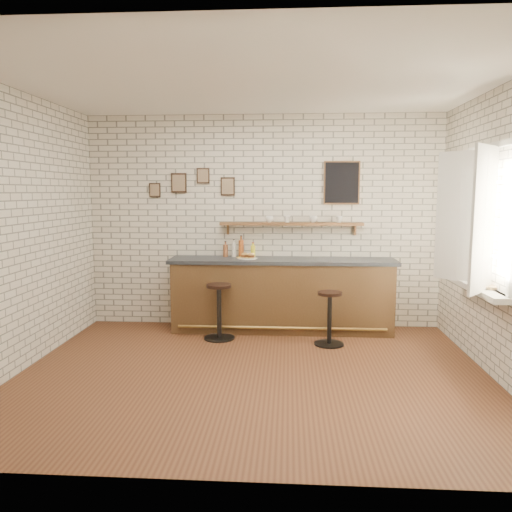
{
  "coord_description": "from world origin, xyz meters",
  "views": [
    {
      "loc": [
        0.36,
        -5.1,
        1.93
      ],
      "look_at": [
        -0.03,
        0.9,
        1.15
      ],
      "focal_mm": 35.0,
      "sensor_mm": 36.0,
      "label": 1
    }
  ],
  "objects_px": {
    "bitters_bottle_brown": "(225,250)",
    "shelf_cup_c": "(313,219)",
    "bar_counter": "(282,295)",
    "bar_stool_right": "(330,316)",
    "bitters_bottle_amber": "(241,248)",
    "shelf_cup_b": "(287,219)",
    "condiment_bottle_yellow": "(253,251)",
    "shelf_cup_d": "(339,219)",
    "sandwich_plate": "(247,258)",
    "book_upper": "(482,285)",
    "bitters_bottle_white": "(234,250)",
    "book_lower": "(483,288)",
    "shelf_cup_a": "(269,219)",
    "bar_stool_left": "(219,310)",
    "ciabatta_sandwich": "(248,255)"
  },
  "relations": [
    {
      "from": "bitters_bottle_brown",
      "to": "shelf_cup_c",
      "type": "bearing_deg",
      "value": 1.23
    },
    {
      "from": "bar_counter",
      "to": "bar_stool_right",
      "type": "height_order",
      "value": "bar_counter"
    },
    {
      "from": "bar_counter",
      "to": "bitters_bottle_amber",
      "type": "distance_m",
      "value": 0.87
    },
    {
      "from": "bar_counter",
      "to": "shelf_cup_b",
      "type": "height_order",
      "value": "shelf_cup_b"
    },
    {
      "from": "condiment_bottle_yellow",
      "to": "shelf_cup_d",
      "type": "height_order",
      "value": "shelf_cup_d"
    },
    {
      "from": "sandwich_plate",
      "to": "book_upper",
      "type": "bearing_deg",
      "value": -30.69
    },
    {
      "from": "condiment_bottle_yellow",
      "to": "shelf_cup_c",
      "type": "bearing_deg",
      "value": 1.8
    },
    {
      "from": "bar_counter",
      "to": "bitters_bottle_amber",
      "type": "height_order",
      "value": "bitters_bottle_amber"
    },
    {
      "from": "bitters_bottle_white",
      "to": "book_lower",
      "type": "xyz_separation_m",
      "value": [
        2.79,
        -1.76,
        -0.17
      ]
    },
    {
      "from": "bitters_bottle_brown",
      "to": "book_lower",
      "type": "height_order",
      "value": "bitters_bottle_brown"
    },
    {
      "from": "bitters_bottle_white",
      "to": "sandwich_plate",
      "type": "bearing_deg",
      "value": -42.37
    },
    {
      "from": "sandwich_plate",
      "to": "shelf_cup_a",
      "type": "xyz_separation_m",
      "value": [
        0.3,
        0.21,
        0.53
      ]
    },
    {
      "from": "bar_counter",
      "to": "shelf_cup_d",
      "type": "bearing_deg",
      "value": 14.31
    },
    {
      "from": "bitters_bottle_brown",
      "to": "bitters_bottle_white",
      "type": "relative_size",
      "value": 0.89
    },
    {
      "from": "sandwich_plate",
      "to": "condiment_bottle_yellow",
      "type": "xyz_separation_m",
      "value": [
        0.07,
        0.19,
        0.08
      ]
    },
    {
      "from": "bar_stool_left",
      "to": "shelf_cup_c",
      "type": "height_order",
      "value": "shelf_cup_c"
    },
    {
      "from": "book_lower",
      "to": "sandwich_plate",
      "type": "bearing_deg",
      "value": 127.77
    },
    {
      "from": "book_upper",
      "to": "shelf_cup_b",
      "type": "bearing_deg",
      "value": 163.55
    },
    {
      "from": "sandwich_plate",
      "to": "shelf_cup_c",
      "type": "distance_m",
      "value": 1.08
    },
    {
      "from": "condiment_bottle_yellow",
      "to": "bar_stool_right",
      "type": "distance_m",
      "value": 1.49
    },
    {
      "from": "shelf_cup_a",
      "to": "shelf_cup_d",
      "type": "relative_size",
      "value": 1.14
    },
    {
      "from": "bar_stool_left",
      "to": "shelf_cup_c",
      "type": "xyz_separation_m",
      "value": [
        1.25,
        0.66,
        1.15
      ]
    },
    {
      "from": "bar_counter",
      "to": "bar_stool_left",
      "type": "height_order",
      "value": "bar_counter"
    },
    {
      "from": "bitters_bottle_white",
      "to": "book_upper",
      "type": "distance_m",
      "value": 3.28
    },
    {
      "from": "bitters_bottle_brown",
      "to": "bitters_bottle_amber",
      "type": "distance_m",
      "value": 0.23
    },
    {
      "from": "bitters_bottle_brown",
      "to": "shelf_cup_b",
      "type": "relative_size",
      "value": 2.23
    },
    {
      "from": "book_lower",
      "to": "book_upper",
      "type": "relative_size",
      "value": 1.07
    },
    {
      "from": "condiment_bottle_yellow",
      "to": "book_upper",
      "type": "height_order",
      "value": "condiment_bottle_yellow"
    },
    {
      "from": "bar_counter",
      "to": "bitters_bottle_white",
      "type": "xyz_separation_m",
      "value": [
        -0.69,
        0.17,
        0.61
      ]
    },
    {
      "from": "bitters_bottle_brown",
      "to": "shelf_cup_b",
      "type": "xyz_separation_m",
      "value": [
        0.87,
        0.03,
        0.45
      ]
    },
    {
      "from": "bitters_bottle_white",
      "to": "bar_stool_left",
      "type": "bearing_deg",
      "value": -101.68
    },
    {
      "from": "bar_stool_right",
      "to": "shelf_cup_b",
      "type": "height_order",
      "value": "shelf_cup_b"
    },
    {
      "from": "shelf_cup_c",
      "to": "book_lower",
      "type": "height_order",
      "value": "shelf_cup_c"
    },
    {
      "from": "bitters_bottle_white",
      "to": "shelf_cup_d",
      "type": "relative_size",
      "value": 2.58
    },
    {
      "from": "shelf_cup_d",
      "to": "book_upper",
      "type": "bearing_deg",
      "value": -78.54
    },
    {
      "from": "ciabatta_sandwich",
      "to": "shelf_cup_a",
      "type": "distance_m",
      "value": 0.61
    },
    {
      "from": "bitters_bottle_amber",
      "to": "book_upper",
      "type": "bearing_deg",
      "value": -32.64
    },
    {
      "from": "bitters_bottle_brown",
      "to": "shelf_cup_a",
      "type": "height_order",
      "value": "shelf_cup_a"
    },
    {
      "from": "shelf_cup_a",
      "to": "bitters_bottle_brown",
      "type": "bearing_deg",
      "value": 165.04
    },
    {
      "from": "bitters_bottle_amber",
      "to": "shelf_cup_d",
      "type": "height_order",
      "value": "shelf_cup_d"
    },
    {
      "from": "ciabatta_sandwich",
      "to": "sandwich_plate",
      "type": "bearing_deg",
      "value": -180.0
    },
    {
      "from": "shelf_cup_b",
      "to": "book_upper",
      "type": "xyz_separation_m",
      "value": [
        2.04,
        -1.74,
        -0.59
      ]
    },
    {
      "from": "bitters_bottle_white",
      "to": "book_lower",
      "type": "distance_m",
      "value": 3.3
    },
    {
      "from": "bar_stool_left",
      "to": "shelf_cup_a",
      "type": "bearing_deg",
      "value": 46.1
    },
    {
      "from": "condiment_bottle_yellow",
      "to": "shelf_cup_b",
      "type": "bearing_deg",
      "value": 3.16
    },
    {
      "from": "shelf_cup_a",
      "to": "book_lower",
      "type": "xyz_separation_m",
      "value": [
        2.28,
        -1.78,
        -0.6
      ]
    },
    {
      "from": "bar_stool_left",
      "to": "book_lower",
      "type": "xyz_separation_m",
      "value": [
        2.92,
        -1.13,
        0.55
      ]
    },
    {
      "from": "bar_counter",
      "to": "book_lower",
      "type": "height_order",
      "value": "bar_counter"
    },
    {
      "from": "bar_counter",
      "to": "shelf_cup_a",
      "type": "distance_m",
      "value": 1.07
    },
    {
      "from": "sandwich_plate",
      "to": "shelf_cup_c",
      "type": "bearing_deg",
      "value": 13.06
    }
  ]
}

